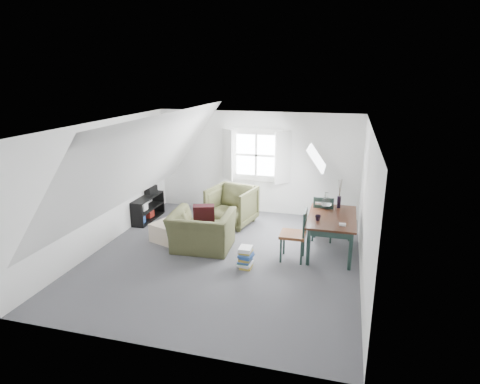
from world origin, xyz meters
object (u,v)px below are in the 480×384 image
(armchair_near, at_px, (202,249))
(magazine_stack, at_px, (246,257))
(dining_chair_near, at_px, (295,234))
(dining_chair_far, at_px, (323,217))
(media_shelf, at_px, (146,210))
(ottoman, at_px, (168,232))
(dining_table, at_px, (332,221))
(armchair_far, at_px, (232,224))

(armchair_near, height_order, magazine_stack, armchair_near)
(dining_chair_near, bearing_deg, dining_chair_far, 147.75)
(armchair_near, bearing_deg, media_shelf, -36.17)
(ottoman, bearing_deg, magazine_stack, -22.40)
(dining_chair_far, xyz_separation_m, magazine_stack, (-1.24, -1.64, -0.32))
(dining_chair_far, relative_size, dining_chair_near, 0.98)
(ottoman, distance_m, media_shelf, 1.41)
(dining_table, bearing_deg, armchair_near, -168.60)
(dining_table, bearing_deg, magazine_stack, -144.24)
(armchair_near, relative_size, dining_table, 0.79)
(armchair_far, bearing_deg, armchair_near, -85.07)
(dining_table, distance_m, dining_chair_far, 0.64)
(armchair_far, relative_size, dining_chair_far, 1.01)
(armchair_far, distance_m, media_shelf, 2.07)
(dining_table, xyz_separation_m, dining_chair_near, (-0.63, -0.50, -0.13))
(media_shelf, xyz_separation_m, magazine_stack, (2.88, -1.74, -0.07))
(ottoman, bearing_deg, dining_chair_far, 15.77)
(dining_chair_near, bearing_deg, ottoman, -105.24)
(armchair_far, xyz_separation_m, dining_table, (2.28, -0.96, 0.65))
(armchair_near, xyz_separation_m, armchair_far, (0.19, 1.48, 0.00))
(media_shelf, bearing_deg, armchair_far, 9.67)
(armchair_far, height_order, media_shelf, media_shelf)
(dining_chair_near, xyz_separation_m, magazine_stack, (-0.80, -0.55, -0.32))
(dining_chair_far, bearing_deg, dining_chair_near, 61.13)
(dining_table, bearing_deg, armchair_far, 156.74)
(ottoman, relative_size, media_shelf, 0.51)
(armchair_far, relative_size, magazine_stack, 2.56)
(ottoman, bearing_deg, dining_chair_near, -4.71)
(dining_chair_near, distance_m, magazine_stack, 1.03)
(ottoman, height_order, media_shelf, media_shelf)
(dining_chair_near, relative_size, magazine_stack, 2.58)
(armchair_far, height_order, dining_chair_far, dining_chair_far)
(ottoman, xyz_separation_m, dining_chair_near, (2.67, -0.22, 0.32))
(armchair_near, xyz_separation_m, ottoman, (-0.83, 0.23, 0.19))
(armchair_near, distance_m, media_shelf, 2.23)
(armchair_far, height_order, ottoman, armchair_far)
(armchair_far, height_order, dining_chair_near, dining_chair_near)
(dining_table, distance_m, dining_chair_near, 0.82)
(media_shelf, distance_m, magazine_stack, 3.37)
(dining_chair_far, height_order, dining_chair_near, dining_chair_near)
(dining_chair_far, distance_m, dining_chair_near, 1.18)
(armchair_near, relative_size, dining_chair_far, 1.22)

